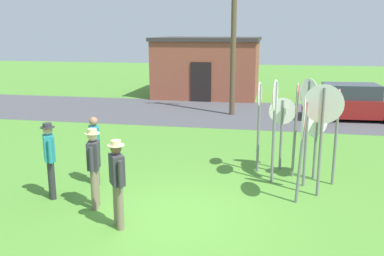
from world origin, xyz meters
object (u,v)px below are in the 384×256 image
at_px(utility_pole, 234,28).
at_px(person_in_blue, 50,156).
at_px(person_in_dark_shirt, 94,164).
at_px(person_holding_notes, 117,179).
at_px(stop_sign_leaning_right, 316,130).
at_px(stop_sign_nearest, 337,122).
at_px(stop_sign_leaning_left, 322,120).
at_px(stop_sign_low_front, 275,113).
at_px(stop_sign_tallest, 308,114).
at_px(parked_car_on_street, 354,103).
at_px(person_with_sunhat, 95,147).
at_px(stop_sign_rear_right, 282,121).
at_px(stop_sign_rear_left, 303,132).
at_px(stop_sign_far_back, 259,113).
at_px(stop_sign_center_cluster, 296,113).

relative_size(utility_pole, person_in_blue, 4.20).
height_order(person_in_dark_shirt, person_holding_notes, same).
height_order(utility_pole, stop_sign_leaning_right, utility_pole).
distance_m(stop_sign_nearest, person_in_blue, 6.73).
distance_m(stop_sign_leaning_left, person_in_blue, 6.12).
height_order(stop_sign_low_front, stop_sign_leaning_right, stop_sign_low_front).
distance_m(stop_sign_tallest, person_in_dark_shirt, 5.03).
bearing_deg(parked_car_on_street, utility_pole, 179.85).
xyz_separation_m(stop_sign_leaning_right, person_with_sunhat, (-5.32, -1.41, -0.32)).
xyz_separation_m(stop_sign_rear_right, person_in_dark_shirt, (-3.91, -3.38, -0.35)).
bearing_deg(person_in_blue, stop_sign_leaning_left, 11.91).
relative_size(stop_sign_nearest, stop_sign_rear_right, 1.20).
distance_m(parked_car_on_street, person_with_sunhat, 12.13).
height_order(stop_sign_rear_left, stop_sign_nearest, stop_sign_nearest).
bearing_deg(stop_sign_far_back, stop_sign_center_cluster, -11.79).
xyz_separation_m(stop_sign_leaning_left, stop_sign_rear_right, (-0.83, 1.80, -0.46)).
xyz_separation_m(stop_sign_far_back, person_holding_notes, (-2.48, -3.82, -0.62)).
height_order(parked_car_on_street, person_in_blue, person_in_blue).
bearing_deg(stop_sign_center_cluster, stop_sign_tallest, -71.45).
bearing_deg(utility_pole, person_holding_notes, -95.15).
distance_m(stop_sign_rear_right, person_with_sunhat, 4.93).
xyz_separation_m(stop_sign_rear_left, stop_sign_nearest, (0.89, 1.32, -0.02)).
height_order(person_in_dark_shirt, person_with_sunhat, person_in_dark_shirt).
bearing_deg(utility_pole, person_in_dark_shirt, -99.78).
bearing_deg(parked_car_on_street, stop_sign_leaning_right, -106.33).
distance_m(stop_sign_center_cluster, person_in_blue, 6.03).
xyz_separation_m(stop_sign_nearest, stop_sign_leaning_right, (-0.43, 0.35, -0.32)).
relative_size(utility_pole, stop_sign_far_back, 3.00).
height_order(stop_sign_nearest, person_in_blue, stop_sign_nearest).
relative_size(person_in_dark_shirt, person_holding_notes, 1.00).
bearing_deg(stop_sign_center_cluster, person_with_sunhat, -162.89).
bearing_deg(stop_sign_leaning_left, stop_sign_rear_right, 114.67).
relative_size(parked_car_on_street, stop_sign_leaning_left, 1.70).
xyz_separation_m(stop_sign_far_back, stop_sign_rear_left, (0.99, -1.95, 0.01)).
relative_size(stop_sign_rear_right, person_with_sunhat, 1.17).
bearing_deg(stop_sign_leaning_left, stop_sign_far_back, 134.56).
bearing_deg(stop_sign_tallest, parked_car_on_street, 73.00).
height_order(stop_sign_nearest, stop_sign_rear_right, stop_sign_nearest).
bearing_deg(person_holding_notes, stop_sign_rear_left, 28.36).
bearing_deg(stop_sign_leaning_right, parked_car_on_street, 73.67).
distance_m(stop_sign_low_front, person_in_dark_shirt, 4.43).
bearing_deg(stop_sign_far_back, stop_sign_nearest, -18.36).
distance_m(stop_sign_rear_left, stop_sign_leaning_right, 1.77).
relative_size(stop_sign_leaning_left, stop_sign_low_front, 1.00).
relative_size(utility_pole, person_in_dark_shirt, 4.20).
bearing_deg(stop_sign_low_front, person_with_sunhat, -167.25).
bearing_deg(person_in_blue, stop_sign_center_cluster, 24.78).
bearing_deg(person_with_sunhat, stop_sign_low_front, 12.75).
bearing_deg(stop_sign_leaning_left, stop_sign_low_front, 144.43).
bearing_deg(stop_sign_rear_right, stop_sign_tallest, -65.38).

